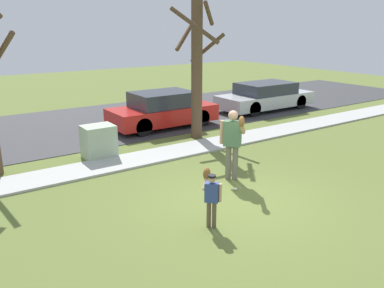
{
  "coord_description": "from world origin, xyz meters",
  "views": [
    {
      "loc": [
        -5.41,
        -6.24,
        3.72
      ],
      "look_at": [
        -0.24,
        1.29,
        1.0
      ],
      "focal_mm": 37.44,
      "sensor_mm": 36.0,
      "label": 1
    }
  ],
  "objects": [
    {
      "name": "street_tree_near",
      "position": [
        2.26,
        4.65,
        2.45
      ],
      "size": [
        1.84,
        1.88,
        4.57
      ],
      "color": "brown",
      "rests_on": "ground"
    },
    {
      "name": "parked_sedan_silver",
      "position": [
        7.52,
        6.72,
        0.62
      ],
      "size": [
        4.6,
        1.8,
        1.23
      ],
      "color": "silver",
      "rests_on": "road_surface"
    },
    {
      "name": "person_adult",
      "position": [
        0.7,
        0.9,
        1.08
      ],
      "size": [
        0.53,
        0.88,
        1.76
      ],
      "rotation": [
        0.0,
        0.0,
        -2.41
      ],
      "color": "#6B6656",
      "rests_on": "ground"
    },
    {
      "name": "utility_cabinet",
      "position": [
        -1.35,
        4.47,
        0.48
      ],
      "size": [
        0.89,
        0.71,
        0.96
      ],
      "primitive_type": "cube",
      "color": "#9EB293",
      "rests_on": "ground"
    },
    {
      "name": "parked_hatchback_red",
      "position": [
        2.03,
        6.56,
        0.66
      ],
      "size": [
        4.0,
        1.75,
        1.33
      ],
      "color": "red",
      "rests_on": "road_surface"
    },
    {
      "name": "person_child",
      "position": [
        -1.17,
        -0.69,
        0.72
      ],
      "size": [
        0.37,
        0.58,
        1.1
      ],
      "rotation": [
        0.0,
        0.0,
        0.73
      ],
      "color": "brown",
      "rests_on": "ground"
    },
    {
      "name": "ground_plane",
      "position": [
        0.0,
        3.5,
        0.0
      ],
      "size": [
        48.0,
        48.0,
        0.0
      ],
      "primitive_type": "plane",
      "color": "olive"
    },
    {
      "name": "road_surface",
      "position": [
        0.0,
        8.6,
        0.01
      ],
      "size": [
        36.0,
        6.8,
        0.02
      ],
      "primitive_type": "cube",
      "color": "#38383A",
      "rests_on": "ground"
    },
    {
      "name": "sidewalk_strip",
      "position": [
        0.0,
        3.6,
        0.03
      ],
      "size": [
        36.0,
        1.2,
        0.06
      ],
      "primitive_type": "cube",
      "color": "#B2B2AD",
      "rests_on": "ground"
    },
    {
      "name": "baseball",
      "position": [
        0.34,
        0.33,
        0.04
      ],
      "size": [
        0.07,
        0.07,
        0.07
      ],
      "primitive_type": "sphere",
      "color": "white",
      "rests_on": "ground"
    }
  ]
}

